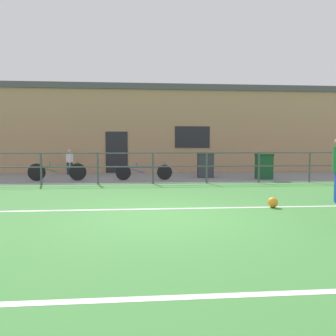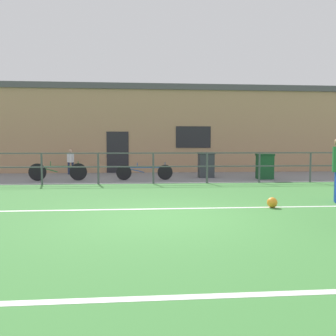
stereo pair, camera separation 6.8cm
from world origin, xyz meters
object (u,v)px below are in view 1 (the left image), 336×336
(bicycle_parked_0, at_px, (57,172))
(trash_bin_0, at_px, (264,166))
(trash_bin_1, at_px, (205,165))
(soccer_ball_match, at_px, (273,202))
(spectator_child, at_px, (70,160))
(bicycle_parked_1, at_px, (144,172))

(bicycle_parked_0, xyz_separation_m, trash_bin_0, (8.37, 0.01, 0.17))
(trash_bin_0, bearing_deg, bicycle_parked_0, -179.93)
(bicycle_parked_0, xyz_separation_m, trash_bin_1, (6.08, 0.86, 0.19))
(bicycle_parked_0, relative_size, trash_bin_1, 2.07)
(trash_bin_1, bearing_deg, soccer_ball_match, -88.94)
(spectator_child, xyz_separation_m, trash_bin_1, (6.15, -2.12, -0.13))
(soccer_ball_match, height_order, trash_bin_0, trash_bin_0)
(soccer_ball_match, distance_m, trash_bin_0, 6.71)
(bicycle_parked_0, bearing_deg, trash_bin_0, 0.07)
(trash_bin_0, relative_size, trash_bin_1, 0.95)
(bicycle_parked_0, height_order, trash_bin_1, trash_bin_1)
(soccer_ball_match, xyz_separation_m, trash_bin_0, (2.16, 6.33, 0.43))
(bicycle_parked_0, bearing_deg, trash_bin_1, 8.04)
(bicycle_parked_1, bearing_deg, bicycle_parked_0, 180.00)
(spectator_child, height_order, trash_bin_0, spectator_child)
(spectator_child, distance_m, bicycle_parked_1, 4.60)
(spectator_child, xyz_separation_m, trash_bin_0, (8.45, -2.97, -0.16))
(trash_bin_1, bearing_deg, trash_bin_0, -20.25)
(bicycle_parked_0, distance_m, trash_bin_0, 8.37)
(trash_bin_0, bearing_deg, bicycle_parked_1, -179.88)
(bicycle_parked_0, distance_m, bicycle_parked_1, 3.40)
(bicycle_parked_0, xyz_separation_m, bicycle_parked_1, (3.40, -0.00, -0.04))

